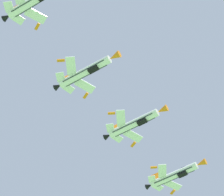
% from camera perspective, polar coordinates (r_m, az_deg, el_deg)
% --- Properties ---
extents(fighter_jet_left_wing, '(15.97, 10.63, 4.34)m').
position_cam_1_polar(fighter_jet_left_wing, '(130.98, 6.60, -7.96)').
color(fighter_jet_left_wing, white).
extents(fighter_jet_right_wing, '(15.97, 10.58, 4.38)m').
position_cam_1_polar(fighter_jet_right_wing, '(120.00, 2.39, -2.64)').
color(fighter_jet_right_wing, white).
extents(fighter_jet_left_outer, '(15.97, 10.58, 4.38)m').
position_cam_1_polar(fighter_jet_left_outer, '(112.31, -2.73, 2.79)').
color(fighter_jet_left_outer, white).
extents(fighter_jet_right_outer, '(15.97, 10.63, 4.35)m').
position_cam_1_polar(fighter_jet_right_outer, '(106.52, -7.95, 10.15)').
color(fighter_jet_right_outer, white).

